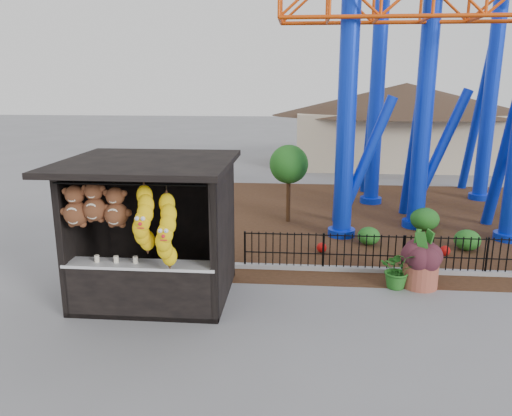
# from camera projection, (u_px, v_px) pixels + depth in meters

# --- Properties ---
(ground) EXTENTS (120.00, 120.00, 0.00)m
(ground) POSITION_uv_depth(u_px,v_px,m) (289.00, 325.00, 9.91)
(ground) COLOR slate
(ground) RESTS_ON ground
(mulch_bed) EXTENTS (18.00, 12.00, 0.02)m
(mulch_bed) POSITION_uv_depth(u_px,v_px,m) (409.00, 220.00, 17.29)
(mulch_bed) COLOR #331E11
(mulch_bed) RESTS_ON ground
(curb) EXTENTS (18.00, 0.18, 0.12)m
(curb) POSITION_uv_depth(u_px,v_px,m) (452.00, 272.00, 12.45)
(curb) COLOR gray
(curb) RESTS_ON ground
(prize_booth) EXTENTS (3.50, 3.40, 3.12)m
(prize_booth) POSITION_uv_depth(u_px,v_px,m) (148.00, 233.00, 10.63)
(prize_booth) COLOR black
(prize_booth) RESTS_ON ground
(picket_fence) EXTENTS (12.20, 0.06, 1.00)m
(picket_fence) POSITION_uv_depth(u_px,v_px,m) (491.00, 257.00, 12.27)
(picket_fence) COLOR black
(picket_fence) RESTS_ON ground
(roller_coaster) EXTENTS (11.00, 6.37, 10.82)m
(roller_coaster) POSITION_uv_depth(u_px,v_px,m) (459.00, 24.00, 15.83)
(roller_coaster) COLOR #0C2BCC
(roller_coaster) RESTS_ON ground
(terracotta_planter) EXTENTS (0.90, 0.90, 0.65)m
(terracotta_planter) POSITION_uv_depth(u_px,v_px,m) (420.00, 274.00, 11.67)
(terracotta_planter) COLOR #9B4A38
(terracotta_planter) RESTS_ON ground
(planter_foliage) EXTENTS (0.70, 0.70, 0.64)m
(planter_foliage) POSITION_uv_depth(u_px,v_px,m) (423.00, 247.00, 11.51)
(planter_foliage) COLOR #38161E
(planter_foliage) RESTS_ON terracotta_planter
(potted_plant) EXTENTS (0.92, 0.83, 0.92)m
(potted_plant) POSITION_uv_depth(u_px,v_px,m) (398.00, 269.00, 11.57)
(potted_plant) COLOR #185319
(potted_plant) RESTS_ON ground
(landscaping) EXTENTS (8.67, 3.74, 0.73)m
(landscaping) POSITION_uv_depth(u_px,v_px,m) (454.00, 230.00, 15.08)
(landscaping) COLOR #1D581A
(landscaping) RESTS_ON mulch_bed
(pavilion) EXTENTS (15.00, 15.00, 4.80)m
(pavilion) POSITION_uv_depth(u_px,v_px,m) (405.00, 111.00, 27.95)
(pavilion) COLOR #BFAD8C
(pavilion) RESTS_ON ground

